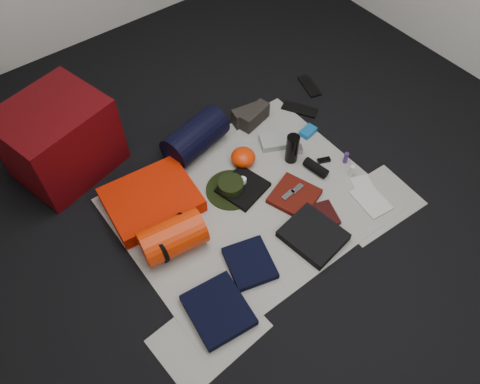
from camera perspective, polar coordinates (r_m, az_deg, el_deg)
floor at (r=3.06m, az=1.00°, el=-1.54°), size 4.50×4.50×0.02m
newspaper_mat at (r=3.05m, az=1.00°, el=-1.40°), size 1.60×1.30×0.01m
newspaper_sheet_front_left at (r=2.65m, az=-3.78°, el=-16.83°), size 0.61×0.44×0.00m
newspaper_sheet_front_right at (r=3.17m, az=16.00°, el=-1.37°), size 0.60×0.43×0.00m
red_cabinet at (r=3.27m, az=-21.14°, el=6.01°), size 0.74×0.66×0.53m
sleeping_pad at (r=3.05m, az=-10.72°, el=-0.93°), size 0.60×0.51×0.10m
stuff_sack at (r=2.80m, az=-8.21°, el=-5.47°), size 0.41×0.28×0.22m
sack_strap_left at (r=2.79m, az=-9.94°, el=-6.56°), size 0.02×0.22×0.22m
sack_strap_right at (r=2.83m, az=-6.50°, el=-4.48°), size 0.03×0.22×0.22m
navy_duffel at (r=3.27m, az=-5.46°, el=6.72°), size 0.50×0.33×0.24m
boonie_brim at (r=3.10m, az=-1.12°, el=0.29°), size 0.41×0.41×0.01m
boonie_crown at (r=3.07m, az=-1.13°, el=0.76°), size 0.17×0.17×0.07m
hiking_boot_left at (r=3.49m, az=1.10°, el=9.39°), size 0.26×0.14×0.12m
hiking_boot_right at (r=3.48m, az=1.78°, el=9.22°), size 0.27×0.15×0.13m
flip_flop_left at (r=3.65m, az=7.26°, el=9.97°), size 0.22×0.28×0.01m
flip_flop_right at (r=3.86m, az=8.46°, el=12.65°), size 0.16×0.27×0.01m
trousers_navy_a at (r=2.66m, az=-2.66°, el=-14.17°), size 0.35×0.38×0.05m
trousers_navy_b at (r=2.79m, az=1.21°, el=-8.65°), size 0.32×0.35×0.05m
trousers_charcoal at (r=2.91m, az=8.92°, el=-5.25°), size 0.35×0.39×0.05m
black_tshirt at (r=3.10m, az=0.35°, el=0.52°), size 0.34×0.33×0.03m
red_shirt at (r=3.08m, az=6.64°, el=-0.50°), size 0.35×0.35×0.04m
orange_stuff_sack at (r=3.21m, az=0.38°, el=4.27°), size 0.22×0.22×0.11m
first_aid_pouch at (r=3.36m, az=4.17°, el=6.18°), size 0.24×0.21×0.05m
water_bottle at (r=3.21m, az=6.38°, el=5.29°), size 0.11×0.11×0.22m
speaker at (r=3.22m, az=9.22°, el=2.93°), size 0.10×0.19×0.07m
compact_camera at (r=3.33m, az=6.68°, el=5.18°), size 0.12×0.11×0.04m
cyan_case at (r=3.46m, az=8.29°, el=7.31°), size 0.14×0.10×0.04m
toiletry_purple at (r=3.31m, az=12.78°, el=4.09°), size 0.04×0.04×0.09m
toiletry_clear at (r=3.24m, az=13.45°, el=2.52°), size 0.03×0.03×0.09m
paperback_book at (r=3.03m, az=10.44°, el=-2.68°), size 0.18×0.22×0.03m
map_booklet at (r=3.17m, az=15.66°, el=-0.99°), size 0.20×0.27×0.01m
map_printout at (r=3.23m, az=14.81°, el=0.76°), size 0.18×0.20×0.01m
sunglasses at (r=3.31m, az=10.18°, el=3.84°), size 0.10×0.07×0.02m
key_cluster at (r=2.63m, az=-3.42°, el=-17.44°), size 0.07×0.07×0.01m
tape_roll at (r=3.10m, az=0.31°, el=1.41°), size 0.05×0.05×0.04m
energy_bar_a at (r=3.05m, az=5.88°, el=-0.35°), size 0.10×0.05×0.01m
energy_bar_b at (r=3.08m, az=7.00°, el=0.38°), size 0.10×0.05×0.01m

